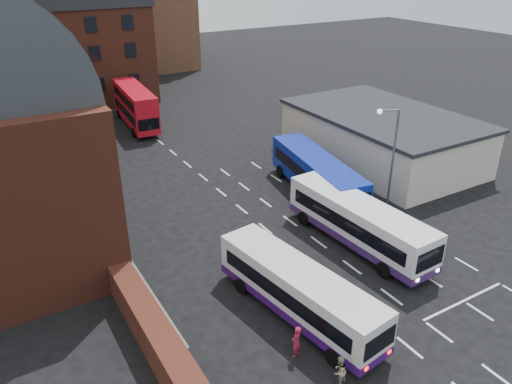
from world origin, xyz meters
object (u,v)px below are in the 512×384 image
bus_blue (317,173)px  bus_red_double (135,106)px  pedestrian_red (296,342)px  bus_white_outbound (299,289)px  bus_white_inbound (359,220)px  street_lamp (390,152)px  pedestrian_beige (340,371)px

bus_blue → bus_red_double: size_ratio=1.09×
pedestrian_red → bus_white_outbound: bearing=-150.6°
bus_white_inbound → bus_blue: 7.36m
bus_red_double → pedestrian_red: (-4.55, -35.58, -1.34)m
bus_white_outbound → street_lamp: (11.50, 5.97, 2.93)m
bus_white_outbound → street_lamp: street_lamp is taller
bus_blue → bus_red_double: bearing=-64.9°
bus_white_outbound → bus_red_double: size_ratio=0.99×
pedestrian_red → pedestrian_beige: pedestrian_red is taller
bus_white_outbound → pedestrian_red: bus_white_outbound is taller
street_lamp → pedestrian_beige: street_lamp is taller
street_lamp → pedestrian_red: (-13.20, -8.26, -3.72)m
bus_blue → pedestrian_beige: 18.36m
bus_blue → pedestrian_beige: size_ratio=7.74×
bus_white_inbound → pedestrian_beige: 11.56m
street_lamp → pedestrian_beige: (-12.57, -10.53, -3.82)m
bus_white_inbound → pedestrian_red: bus_white_inbound is taller
street_lamp → pedestrian_red: street_lamp is taller
bus_blue → street_lamp: street_lamp is taller
bus_blue → bus_red_double: 23.48m
bus_white_inbound → pedestrian_beige: bearing=42.2°
bus_blue → street_lamp: bearing=126.2°
street_lamp → pedestrian_beige: size_ratio=5.21×
bus_blue → bus_red_double: bus_red_double is taller
bus_white_outbound → bus_red_double: (2.85, 33.28, 0.54)m
bus_red_double → street_lamp: street_lamp is taller
bus_blue → pedestrian_red: 16.92m
bus_red_double → bus_white_outbound: bearing=89.8°
bus_red_double → pedestrian_red: bus_red_double is taller
pedestrian_beige → bus_red_double: bearing=-112.8°
bus_white_outbound → bus_white_inbound: 7.92m
bus_white_outbound → street_lamp: size_ratio=1.36×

